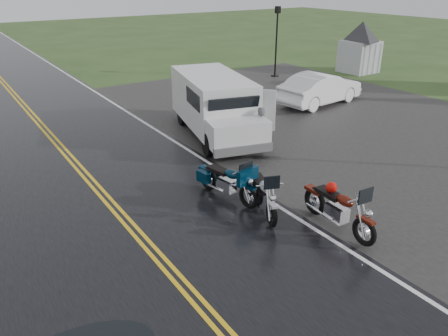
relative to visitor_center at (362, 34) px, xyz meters
name	(u,v)px	position (x,y,z in m)	size (l,w,h in m)	color
ground	(168,270)	(-20.00, -12.00, -2.40)	(120.00, 120.00, 0.00)	#2D471E
road	(52,138)	(-20.00, -2.00, -2.38)	(8.00, 100.00, 0.04)	black
parking_pad	(343,123)	(-9.00, -7.00, -2.38)	(14.00, 24.00, 0.03)	black
visitor_center	(362,34)	(0.00, 0.00, 0.00)	(16.00, 10.00, 4.80)	#A8AAAD
motorcycle_red	(366,221)	(-15.78, -13.76, -1.70)	(0.87, 2.38, 1.41)	#4F1309
motorcycle_teal	(249,188)	(-16.96, -10.84, -1.74)	(0.81, 2.24, 1.32)	#041F34
motorcycle_silver	(272,205)	(-17.04, -11.92, -1.74)	(0.82, 2.24, 1.33)	#A6A8AE
van_white	(208,124)	(-15.83, -6.97, -1.20)	(2.28, 6.09, 2.39)	silver
person_at_van	(260,130)	(-14.09, -7.62, -1.58)	(0.60, 0.39, 1.64)	#525257
sedan_white	(321,89)	(-7.71, -4.26, -1.63)	(1.63, 4.67, 1.54)	white
lamp_post_far_right	(276,42)	(-5.45, 1.91, -0.29)	(0.36, 0.36, 4.23)	black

